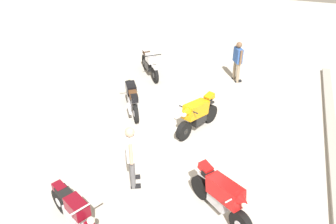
{
  "coord_description": "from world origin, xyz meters",
  "views": [
    {
      "loc": [
        7.93,
        2.71,
        6.18
      ],
      "look_at": [
        -0.4,
        -0.28,
        0.75
      ],
      "focal_mm": 36.22,
      "sensor_mm": 36.0,
      "label": 1
    }
  ],
  "objects_px": {
    "motorcycle_black_cruiser": "(132,98)",
    "motorcycle_silver_cruiser": "(150,64)",
    "motorcycle_red_sportbike": "(222,195)",
    "motorcycle_maroon_cruiser": "(75,212)",
    "person_in_blue_shirt": "(238,59)",
    "person_in_white_shirt": "(131,153)",
    "motorcycle_orange_sportbike": "(197,114)"
  },
  "relations": [
    {
      "from": "motorcycle_red_sportbike",
      "to": "person_in_blue_shirt",
      "type": "height_order",
      "value": "person_in_blue_shirt"
    },
    {
      "from": "motorcycle_black_cruiser",
      "to": "person_in_white_shirt",
      "type": "height_order",
      "value": "person_in_white_shirt"
    },
    {
      "from": "motorcycle_orange_sportbike",
      "to": "motorcycle_maroon_cruiser",
      "type": "distance_m",
      "value": 4.87
    },
    {
      "from": "motorcycle_black_cruiser",
      "to": "motorcycle_maroon_cruiser",
      "type": "bearing_deg",
      "value": 157.57
    },
    {
      "from": "motorcycle_red_sportbike",
      "to": "motorcycle_maroon_cruiser",
      "type": "bearing_deg",
      "value": -115.52
    },
    {
      "from": "motorcycle_maroon_cruiser",
      "to": "person_in_white_shirt",
      "type": "distance_m",
      "value": 1.89
    },
    {
      "from": "motorcycle_black_cruiser",
      "to": "motorcycle_red_sportbike",
      "type": "height_order",
      "value": "motorcycle_red_sportbike"
    },
    {
      "from": "motorcycle_black_cruiser",
      "to": "motorcycle_silver_cruiser",
      "type": "xyz_separation_m",
      "value": [
        -2.93,
        -0.55,
        0.0
      ]
    },
    {
      "from": "motorcycle_orange_sportbike",
      "to": "motorcycle_black_cruiser",
      "type": "xyz_separation_m",
      "value": [
        -0.37,
        -2.42,
        -0.07
      ]
    },
    {
      "from": "motorcycle_red_sportbike",
      "to": "motorcycle_maroon_cruiser",
      "type": "xyz_separation_m",
      "value": [
        1.5,
        -2.88,
        -0.07
      ]
    },
    {
      "from": "motorcycle_silver_cruiser",
      "to": "person_in_white_shirt",
      "type": "xyz_separation_m",
      "value": [
        6.21,
        2.09,
        0.47
      ]
    },
    {
      "from": "motorcycle_orange_sportbike",
      "to": "person_in_blue_shirt",
      "type": "relative_size",
      "value": 1.15
    },
    {
      "from": "person_in_blue_shirt",
      "to": "person_in_white_shirt",
      "type": "relative_size",
      "value": 0.95
    },
    {
      "from": "motorcycle_maroon_cruiser",
      "to": "person_in_blue_shirt",
      "type": "distance_m",
      "value": 8.88
    },
    {
      "from": "motorcycle_orange_sportbike",
      "to": "motorcycle_maroon_cruiser",
      "type": "relative_size",
      "value": 0.99
    },
    {
      "from": "motorcycle_orange_sportbike",
      "to": "person_in_white_shirt",
      "type": "distance_m",
      "value": 3.07
    },
    {
      "from": "motorcycle_red_sportbike",
      "to": "person_in_blue_shirt",
      "type": "xyz_separation_m",
      "value": [
        -7.15,
        -0.91,
        0.34
      ]
    },
    {
      "from": "motorcycle_maroon_cruiser",
      "to": "person_in_blue_shirt",
      "type": "xyz_separation_m",
      "value": [
        -8.65,
        1.96,
        0.41
      ]
    },
    {
      "from": "motorcycle_black_cruiser",
      "to": "motorcycle_red_sportbike",
      "type": "relative_size",
      "value": 1.08
    },
    {
      "from": "motorcycle_black_cruiser",
      "to": "person_in_blue_shirt",
      "type": "xyz_separation_m",
      "value": [
        -3.61,
        2.96,
        0.41
      ]
    },
    {
      "from": "motorcycle_orange_sportbike",
      "to": "person_in_blue_shirt",
      "type": "xyz_separation_m",
      "value": [
        -3.99,
        0.54,
        0.34
      ]
    },
    {
      "from": "motorcycle_red_sportbike",
      "to": "motorcycle_maroon_cruiser",
      "type": "relative_size",
      "value": 0.88
    },
    {
      "from": "person_in_white_shirt",
      "to": "person_in_blue_shirt",
      "type": "bearing_deg",
      "value": 52.2
    },
    {
      "from": "motorcycle_orange_sportbike",
      "to": "person_in_white_shirt",
      "type": "relative_size",
      "value": 1.09
    },
    {
      "from": "motorcycle_maroon_cruiser",
      "to": "motorcycle_silver_cruiser",
      "type": "bearing_deg",
      "value": 128.2
    },
    {
      "from": "motorcycle_black_cruiser",
      "to": "motorcycle_maroon_cruiser",
      "type": "distance_m",
      "value": 5.13
    },
    {
      "from": "motorcycle_red_sportbike",
      "to": "person_in_blue_shirt",
      "type": "distance_m",
      "value": 7.21
    },
    {
      "from": "person_in_white_shirt",
      "to": "motorcycle_red_sportbike",
      "type": "bearing_deg",
      "value": -32.14
    },
    {
      "from": "motorcycle_red_sportbike",
      "to": "motorcycle_silver_cruiser",
      "type": "bearing_deg",
      "value": 161.29
    },
    {
      "from": "motorcycle_orange_sportbike",
      "to": "motorcycle_maroon_cruiser",
      "type": "bearing_deg",
      "value": 4.14
    },
    {
      "from": "motorcycle_orange_sportbike",
      "to": "motorcycle_black_cruiser",
      "type": "relative_size",
      "value": 1.04
    },
    {
      "from": "person_in_blue_shirt",
      "to": "motorcycle_black_cruiser",
      "type": "bearing_deg",
      "value": -162.91
    }
  ]
}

